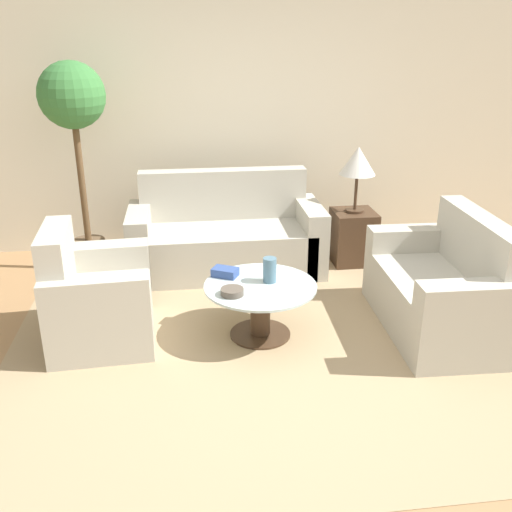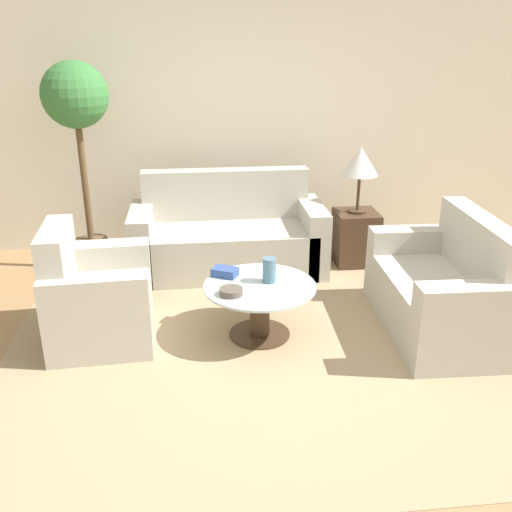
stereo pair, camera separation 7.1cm
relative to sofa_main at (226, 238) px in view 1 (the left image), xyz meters
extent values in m
plane|color=#9E754C|center=(0.19, -1.92, -0.30)|extent=(14.00, 14.00, 0.00)
cube|color=beige|center=(0.19, 0.74, 1.00)|extent=(10.00, 0.06, 2.60)
cube|color=tan|center=(0.15, -1.36, -0.30)|extent=(3.69, 3.56, 0.01)
cube|color=#B2AD9E|center=(0.00, -0.08, -0.08)|extent=(1.60, 0.79, 0.44)
cube|color=#B2AD9E|center=(0.00, 0.22, 0.16)|extent=(1.60, 0.18, 0.92)
cube|color=#B2AD9E|center=(-0.80, -0.08, 0.02)|extent=(0.20, 0.79, 0.63)
cube|color=#B2AD9E|center=(0.80, -0.08, 0.02)|extent=(0.20, 0.79, 0.63)
cube|color=#B2AD9E|center=(-1.02, -1.24, -0.08)|extent=(0.76, 0.68, 0.44)
cube|color=#B2AD9E|center=(-1.29, -1.26, 0.14)|extent=(0.22, 0.65, 0.88)
cube|color=#B2AD9E|center=(-1.00, -1.56, 0.02)|extent=(0.73, 0.24, 0.63)
cube|color=#B2AD9E|center=(-1.04, -0.92, 0.02)|extent=(0.73, 0.24, 0.63)
cube|color=#B2AD9E|center=(1.49, -1.41, -0.08)|extent=(0.78, 1.16, 0.44)
cube|color=#B2AD9E|center=(1.78, -1.42, 0.15)|extent=(0.22, 1.14, 0.90)
cube|color=#B2AD9E|center=(1.51, -0.84, 0.02)|extent=(0.75, 0.22, 0.63)
cube|color=#B2AD9E|center=(1.48, -1.98, 0.02)|extent=(0.75, 0.22, 0.63)
cylinder|color=#422D1E|center=(0.15, -1.36, -0.29)|extent=(0.46, 0.46, 0.02)
cylinder|color=#422D1E|center=(0.15, -1.36, -0.10)|extent=(0.15, 0.15, 0.40)
cylinder|color=#B2C6C6|center=(0.15, -1.36, 0.11)|extent=(0.83, 0.83, 0.02)
cube|color=#422D1E|center=(1.25, -0.01, -0.04)|extent=(0.40, 0.40, 0.52)
cylinder|color=#422D1E|center=(1.25, -0.01, 0.24)|extent=(0.18, 0.18, 0.02)
cylinder|color=#422D1E|center=(1.25, -0.01, 0.42)|extent=(0.03, 0.03, 0.34)
cone|color=beige|center=(1.25, -0.01, 0.72)|extent=(0.34, 0.34, 0.26)
cylinder|color=brown|center=(-1.30, 0.13, -0.15)|extent=(0.30, 0.30, 0.30)
cylinder|color=brown|center=(-1.30, 0.13, 0.59)|extent=(0.06, 0.06, 1.18)
sphere|color=#387538|center=(-1.30, 0.13, 1.33)|extent=(0.58, 0.58, 0.58)
cylinder|color=slate|center=(0.22, -1.31, 0.21)|extent=(0.10, 0.10, 0.19)
cylinder|color=brown|center=(-0.07, -1.50, 0.14)|extent=(0.16, 0.16, 0.05)
cube|color=#334C8C|center=(-0.09, -1.16, 0.15)|extent=(0.22, 0.20, 0.06)
camera|label=1|loc=(-0.37, -5.13, 1.87)|focal=40.00mm
camera|label=2|loc=(-0.30, -5.13, 1.87)|focal=40.00mm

